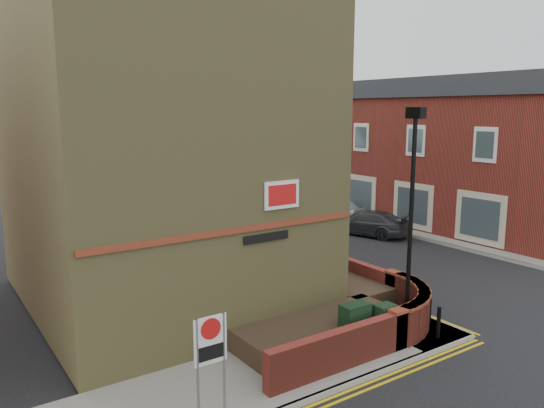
{
  "coord_description": "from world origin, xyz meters",
  "views": [
    {
      "loc": [
        -9.6,
        -8.38,
        6.34
      ],
      "look_at": [
        -1.11,
        4.0,
        3.68
      ],
      "focal_mm": 35.0,
      "sensor_mm": 36.0,
      "label": 1
    }
  ],
  "objects": [
    {
      "name": "utility_cabinet_small",
      "position": [
        0.5,
        1.0,
        0.67
      ],
      "size": [
        0.55,
        0.4,
        1.1
      ],
      "primitive_type": "cube",
      "color": "black",
      "rests_on": "pavement_corner"
    },
    {
      "name": "kerb_main_near",
      "position": [
        3.0,
        16.0,
        0.06
      ],
      "size": [
        0.15,
        32.0,
        0.12
      ],
      "primitive_type": "cube",
      "color": "gray",
      "rests_on": "ground"
    },
    {
      "name": "zone_sign",
      "position": [
        -5.0,
        0.5,
        1.64
      ],
      "size": [
        0.72,
        0.07,
        2.2
      ],
      "color": "slate",
      "rests_on": "pavement_corner"
    },
    {
      "name": "yellow_lines_main",
      "position": [
        3.25,
        16.0,
        0.01
      ],
      "size": [
        0.28,
        32.0,
        0.01
      ],
      "primitive_type": "cube",
      "color": "gold",
      "rests_on": "ground"
    },
    {
      "name": "red_car_main",
      "position": [
        3.6,
        16.48,
        0.64
      ],
      "size": [
        3.2,
        4.96,
        1.27
      ],
      "primitive_type": "imported",
      "rotation": [
        0.0,
        0.0,
        0.26
      ],
      "color": "maroon",
      "rests_on": "ground"
    },
    {
      "name": "bollard_near",
      "position": [
        2.0,
        0.4,
        0.57
      ],
      "size": [
        0.11,
        0.11,
        0.9
      ],
      "primitive_type": "cylinder",
      "color": "black",
      "rests_on": "pavement_corner"
    },
    {
      "name": "bollard_far",
      "position": [
        2.6,
        1.2,
        0.57
      ],
      "size": [
        0.11,
        0.11,
        0.9
      ],
      "primitive_type": "cylinder",
      "color": "black",
      "rests_on": "pavement_corner"
    },
    {
      "name": "grey_car_far",
      "position": [
        9.54,
        10.82,
        0.63
      ],
      "size": [
        3.04,
        4.67,
        1.26
      ],
      "primitive_type": "imported",
      "rotation": [
        0.0,
        0.0,
        3.46
      ],
      "color": "#2F3035",
      "rests_on": "ground"
    },
    {
      "name": "corner_building",
      "position": [
        -2.84,
        8.0,
        6.23
      ],
      "size": [
        8.95,
        10.4,
        13.6
      ],
      "color": "olive",
      "rests_on": "ground"
    },
    {
      "name": "tree_mid",
      "position": [
        2.0,
        22.05,
        5.2
      ],
      "size": [
        4.03,
        4.03,
        7.42
      ],
      "color": "#382B1E",
      "rests_on": "pavement_main"
    },
    {
      "name": "ground",
      "position": [
        0.0,
        0.0,
        0.0
      ],
      "size": [
        120.0,
        120.0,
        0.0
      ],
      "primitive_type": "plane",
      "color": "black",
      "rests_on": "ground"
    },
    {
      "name": "pavement_far",
      "position": [
        13.0,
        13.0,
        0.06
      ],
      "size": [
        4.0,
        40.0,
        0.12
      ],
      "primitive_type": "cube",
      "color": "gray",
      "rests_on": "ground"
    },
    {
      "name": "kerb_main_far",
      "position": [
        11.0,
        13.0,
        0.06
      ],
      "size": [
        0.15,
        40.0,
        0.12
      ],
      "primitive_type": "cube",
      "color": "gray",
      "rests_on": "ground"
    },
    {
      "name": "silver_car_far",
      "position": [
        10.5,
        14.59,
        0.67
      ],
      "size": [
        2.32,
        4.15,
        1.33
      ],
      "primitive_type": "imported",
      "rotation": [
        0.0,
        0.0,
        3.34
      ],
      "color": "#B6BABF",
      "rests_on": "ground"
    },
    {
      "name": "far_terrace_cream",
      "position": [
        14.5,
        38.0,
        4.05
      ],
      "size": [
        5.4,
        12.4,
        8.0
      ],
      "color": "beige",
      "rests_on": "ground"
    },
    {
      "name": "traffic_light_assembly",
      "position": [
        2.4,
        25.0,
        2.78
      ],
      "size": [
        0.2,
        0.16,
        4.2
      ],
      "color": "black",
      "rests_on": "pavement_main"
    },
    {
      "name": "tree_near",
      "position": [
        2.0,
        14.05,
        4.7
      ],
      "size": [
        3.64,
        3.65,
        6.7
      ],
      "color": "#382B1E",
      "rests_on": "pavement_main"
    },
    {
      "name": "pavement_main",
      "position": [
        2.0,
        16.0,
        0.06
      ],
      "size": [
        2.0,
        32.0,
        0.12
      ],
      "primitive_type": "cube",
      "color": "gray",
      "rests_on": "ground"
    },
    {
      "name": "far_terrace",
      "position": [
        14.5,
        17.0,
        4.04
      ],
      "size": [
        5.4,
        30.4,
        8.0
      ],
      "color": "maroon",
      "rests_on": "ground"
    },
    {
      "name": "pavement_corner",
      "position": [
        -3.5,
        1.5,
        0.06
      ],
      "size": [
        13.0,
        3.0,
        0.12
      ],
      "primitive_type": "cube",
      "color": "gray",
      "rests_on": "ground"
    },
    {
      "name": "lamppost",
      "position": [
        1.6,
        1.2,
        3.34
      ],
      "size": [
        0.25,
        0.5,
        6.3
      ],
      "color": "black",
      "rests_on": "pavement_corner"
    },
    {
      "name": "utility_cabinet_large",
      "position": [
        -0.3,
        1.3,
        0.72
      ],
      "size": [
        0.8,
        0.45,
        1.2
      ],
      "primitive_type": "cube",
      "color": "black",
      "rests_on": "pavement_corner"
    },
    {
      "name": "tree_far",
      "position": [
        2.0,
        30.05,
        4.91
      ],
      "size": [
        3.81,
        3.81,
        7.0
      ],
      "color": "#382B1E",
      "rests_on": "pavement_main"
    },
    {
      "name": "silver_car_near",
      "position": [
        3.6,
        10.09,
        0.74
      ],
      "size": [
        2.79,
        4.76,
        1.48
      ],
      "primitive_type": "imported",
      "rotation": [
        0.0,
        0.0,
        0.29
      ],
      "color": "gray",
      "rests_on": "ground"
    },
    {
      "name": "garden_wall",
      "position": [
        0.0,
        2.5,
        0.0
      ],
      "size": [
        6.8,
        6.0,
        1.2
      ],
      "primitive_type": null,
      "color": "maroon",
      "rests_on": "ground"
    }
  ]
}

